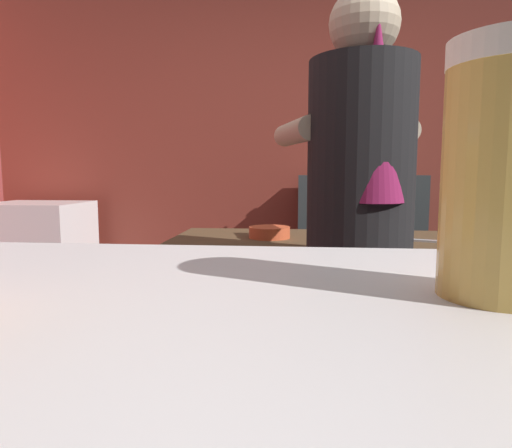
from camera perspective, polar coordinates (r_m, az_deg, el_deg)
wall_back at (r=3.45m, az=8.21°, el=9.58°), size 5.20×0.10×2.70m
prep_counter at (r=2.10m, az=19.67°, el=-13.89°), size 2.10×0.60×0.88m
back_shelf at (r=3.24m, az=12.98°, el=-4.09°), size 0.85×0.36×1.15m
mini_fridge at (r=3.59m, az=-26.08°, el=-5.14°), size 0.66×0.58×0.96m
bartender at (r=1.47m, az=13.25°, el=0.33°), size 0.49×0.55×1.73m
mixing_bowl at (r=1.91m, az=1.74°, el=-1.08°), size 0.18×0.18×0.05m
chefs_knife at (r=1.94m, az=19.72°, el=-1.97°), size 0.24×0.11×0.01m
pint_glass_near at (r=0.31m, az=29.35°, el=5.87°), size 0.07×0.07×0.15m
bottle_hot_sauce at (r=3.16m, az=9.18°, el=7.46°), size 0.06×0.06×0.18m
bottle_vinegar at (r=3.08m, az=8.86°, el=7.72°), size 0.05×0.05×0.21m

